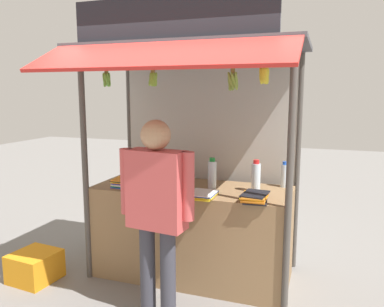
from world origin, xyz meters
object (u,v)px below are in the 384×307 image
object	(u,v)px
magazine_stack_left	(124,182)
water_bottle_center	(256,177)
vendor_person	(157,203)
water_bottle_front_left	(212,174)
magazine_stack_right	(255,197)
banana_bunch_inner_left	(233,81)
plastic_crate	(35,266)
banana_bunch_leftmost	(107,79)
water_bottle_mid_right	(285,175)
banana_bunch_inner_right	(264,76)
magazine_stack_rear_center	(202,194)
magazine_stack_mid_left	(174,184)
banana_bunch_rightmost	(153,79)

from	to	relation	value
magazine_stack_left	water_bottle_center	bearing A→B (deg)	10.12
vendor_person	water_bottle_front_left	bearing A→B (deg)	-96.37
magazine_stack_right	banana_bunch_inner_left	size ratio (longest dim) A/B	1.08
water_bottle_center	plastic_crate	bearing A→B (deg)	-162.05
water_bottle_front_left	banana_bunch_leftmost	size ratio (longest dim) A/B	1.18
water_bottle_front_left	magazine_stack_right	distance (m)	0.60
water_bottle_mid_right	banana_bunch_inner_right	world-z (taller)	banana_bunch_inner_right
water_bottle_front_left	magazine_stack_left	xyz separation A→B (m)	(-0.88, -0.23, -0.10)
water_bottle_center	vendor_person	size ratio (longest dim) A/B	0.19
water_bottle_mid_right	vendor_person	distance (m)	1.48
plastic_crate	banana_bunch_inner_left	bearing A→B (deg)	4.16
magazine_stack_rear_center	banana_bunch_leftmost	distance (m)	1.38
banana_bunch_inner_right	plastic_crate	size ratio (longest dim) A/B	0.59
water_bottle_front_left	magazine_stack_rear_center	distance (m)	0.37
magazine_stack_left	banana_bunch_inner_right	bearing A→B (deg)	-11.76
magazine_stack_left	vendor_person	world-z (taller)	vendor_person
banana_bunch_inner_left	water_bottle_mid_right	bearing A→B (deg)	66.06
magazine_stack_rear_center	vendor_person	bearing A→B (deg)	-112.05
water_bottle_front_left	water_bottle_mid_right	world-z (taller)	water_bottle_front_left
water_bottle_mid_right	water_bottle_center	world-z (taller)	water_bottle_center
water_bottle_front_left	vendor_person	distance (m)	0.92
magazine_stack_right	plastic_crate	distance (m)	2.36
banana_bunch_leftmost	banana_bunch_inner_left	bearing A→B (deg)	-0.14
water_bottle_mid_right	magazine_stack_mid_left	size ratio (longest dim) A/B	0.99
water_bottle_center	banana_bunch_leftmost	size ratio (longest dim) A/B	1.19
water_bottle_front_left	banana_bunch_inner_left	xyz separation A→B (m)	(0.32, -0.54, 0.91)
magazine_stack_mid_left	water_bottle_center	bearing A→B (deg)	8.89
magazine_stack_left	plastic_crate	world-z (taller)	magazine_stack_left
magazine_stack_mid_left	vendor_person	distance (m)	0.79
water_bottle_front_left	plastic_crate	world-z (taller)	water_bottle_front_left
water_bottle_mid_right	plastic_crate	size ratio (longest dim) A/B	0.63
banana_bunch_rightmost	vendor_person	bearing A→B (deg)	-63.13
magazine_stack_right	plastic_crate	world-z (taller)	magazine_stack_right
banana_bunch_leftmost	magazine_stack_rear_center	bearing A→B (deg)	12.08
magazine_stack_left	magazine_stack_right	xyz separation A→B (m)	(1.37, -0.10, -0.01)
magazine_stack_mid_left	banana_bunch_inner_right	world-z (taller)	banana_bunch_inner_right
banana_bunch_inner_left	banana_bunch_rightmost	bearing A→B (deg)	179.65
magazine_stack_mid_left	magazine_stack_rear_center	world-z (taller)	magazine_stack_mid_left
magazine_stack_right	magazine_stack_rear_center	world-z (taller)	magazine_stack_right
plastic_crate	magazine_stack_right	bearing A→B (deg)	9.31
magazine_stack_right	banana_bunch_inner_left	xyz separation A→B (m)	(-0.17, -0.21, 1.02)
banana_bunch_inner_left	banana_bunch_rightmost	world-z (taller)	same
banana_bunch_inner_left	magazine_stack_right	bearing A→B (deg)	51.32
water_bottle_front_left	vendor_person	xyz separation A→B (m)	(-0.21, -0.89, -0.07)
magazine_stack_left	vendor_person	xyz separation A→B (m)	(0.67, -0.66, 0.03)
water_bottle_front_left	magazine_stack_mid_left	size ratio (longest dim) A/B	1.17
water_bottle_mid_right	magazine_stack_right	xyz separation A→B (m)	(-0.20, -0.61, -0.09)
banana_bunch_leftmost	water_bottle_front_left	bearing A→B (deg)	32.02
magazine_stack_right	banana_bunch_rightmost	xyz separation A→B (m)	(-0.88, -0.21, 1.04)
water_bottle_center	banana_bunch_inner_right	world-z (taller)	banana_bunch_inner_right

